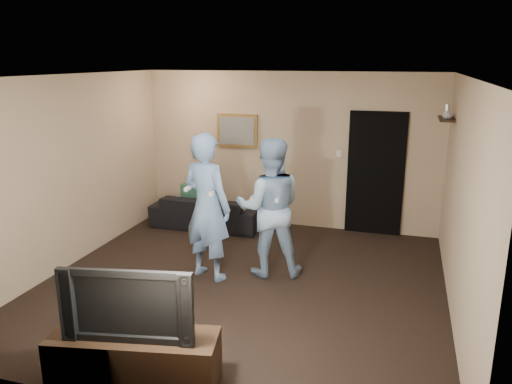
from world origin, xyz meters
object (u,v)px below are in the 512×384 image
(tv_console, at_px, (135,362))
(wii_player_left, at_px, (207,207))
(television, at_px, (131,301))
(wii_player_right, at_px, (270,208))
(sofa, at_px, (207,211))

(tv_console, bearing_deg, wii_player_left, 85.46)
(tv_console, distance_m, television, 0.58)
(wii_player_left, distance_m, wii_player_right, 0.81)
(tv_console, height_order, wii_player_right, wii_player_right)
(sofa, xyz_separation_m, wii_player_left, (0.79, -1.88, 0.69))
(television, distance_m, wii_player_right, 2.72)
(sofa, height_order, wii_player_right, wii_player_right)
(wii_player_right, bearing_deg, sofa, 134.82)
(television, relative_size, wii_player_left, 0.59)
(tv_console, relative_size, wii_player_right, 0.79)
(sofa, height_order, television, television)
(television, xyz_separation_m, wii_player_right, (0.48, 2.68, 0.08))
(sofa, xyz_separation_m, tv_console, (1.05, -4.21, -0.02))
(television, bearing_deg, sofa, 93.13)
(sofa, bearing_deg, television, 103.23)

